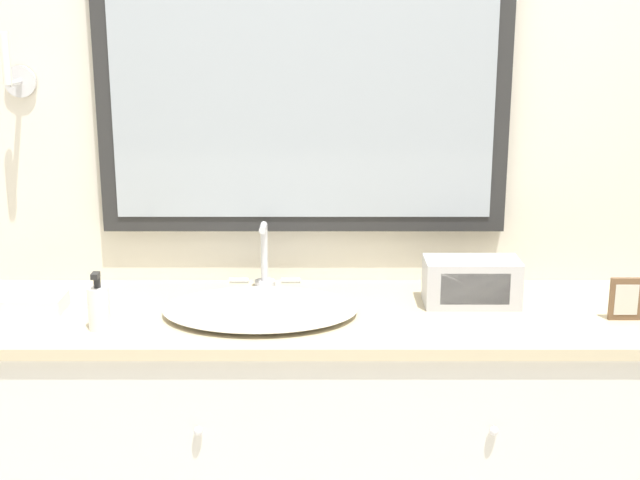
# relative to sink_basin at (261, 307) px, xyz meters

# --- Properties ---
(wall_back) EXTENTS (8.00, 0.18, 2.55)m
(wall_back) POSITION_rel_sink_basin_xyz_m (0.22, 0.32, 0.38)
(wall_back) COLOR silver
(wall_back) RESTS_ON ground_plane
(vanity_counter) EXTENTS (2.10, 0.56, 0.89)m
(vanity_counter) POSITION_rel_sink_basin_xyz_m (0.22, 0.02, -0.46)
(vanity_counter) COLOR silver
(vanity_counter) RESTS_ON ground_plane
(sink_basin) EXTENTS (0.52, 0.42, 0.21)m
(sink_basin) POSITION_rel_sink_basin_xyz_m (0.00, 0.00, 0.00)
(sink_basin) COLOR silver
(sink_basin) RESTS_ON vanity_counter
(soap_bottle) EXTENTS (0.06, 0.06, 0.15)m
(soap_bottle) POSITION_rel_sink_basin_xyz_m (-0.40, -0.11, 0.04)
(soap_bottle) COLOR white
(soap_bottle) RESTS_ON vanity_counter
(appliance_box) EXTENTS (0.26, 0.13, 0.13)m
(appliance_box) POSITION_rel_sink_basin_xyz_m (0.58, 0.08, 0.05)
(appliance_box) COLOR #BCBCC1
(appliance_box) RESTS_ON vanity_counter
(picture_frame) EXTENTS (0.09, 0.01, 0.11)m
(picture_frame) POSITION_rel_sink_basin_xyz_m (0.96, -0.05, 0.04)
(picture_frame) COLOR brown
(picture_frame) RESTS_ON vanity_counter
(hand_towel_near_sink) EXTENTS (0.19, 0.11, 0.05)m
(hand_towel_near_sink) POSITION_rel_sink_basin_xyz_m (-0.63, 0.02, 0.00)
(hand_towel_near_sink) COLOR white
(hand_towel_near_sink) RESTS_ON vanity_counter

